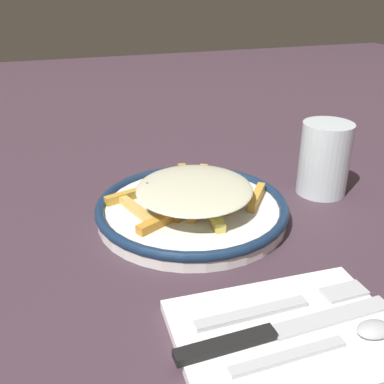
# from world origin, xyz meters

# --- Properties ---
(ground_plane) EXTENTS (2.60, 2.60, 0.00)m
(ground_plane) POSITION_xyz_m (0.00, 0.00, 0.00)
(ground_plane) COLOR #402E3A
(plate) EXTENTS (0.25, 0.25, 0.02)m
(plate) POSITION_xyz_m (0.00, 0.00, 0.01)
(plate) COLOR white
(plate) RESTS_ON ground_plane
(fries_heap) EXTENTS (0.22, 0.22, 0.04)m
(fries_heap) POSITION_xyz_m (0.00, -0.00, 0.04)
(fries_heap) COLOR #EBA24E
(fries_heap) RESTS_ON plate
(napkin) EXTENTS (0.15, 0.20, 0.01)m
(napkin) POSITION_xyz_m (0.24, 0.01, 0.01)
(napkin) COLOR white
(napkin) RESTS_ON ground_plane
(fork) EXTENTS (0.02, 0.18, 0.01)m
(fork) POSITION_xyz_m (0.21, 0.02, 0.01)
(fork) COLOR silver
(fork) RESTS_ON napkin
(knife) EXTENTS (0.02, 0.21, 0.01)m
(knife) POSITION_xyz_m (0.24, -0.01, 0.01)
(knife) COLOR black
(knife) RESTS_ON napkin
(spoon) EXTENTS (0.02, 0.15, 0.01)m
(spoon) POSITION_xyz_m (0.26, 0.05, 0.01)
(spoon) COLOR silver
(spoon) RESTS_ON napkin
(water_glass) EXTENTS (0.07, 0.07, 0.11)m
(water_glass) POSITION_xyz_m (-0.02, 0.20, 0.05)
(water_glass) COLOR silver
(water_glass) RESTS_ON ground_plane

